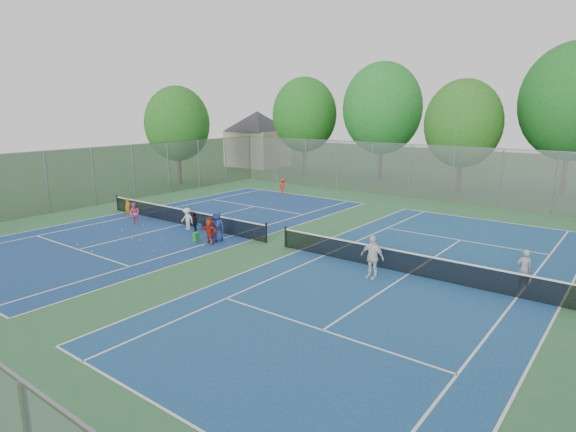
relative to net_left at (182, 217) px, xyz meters
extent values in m
plane|color=#214917|center=(7.00, 0.00, -0.46)|extent=(120.00, 120.00, 0.00)
cube|color=#31693D|center=(7.00, 0.00, -0.45)|extent=(32.00, 32.00, 0.01)
cube|color=navy|center=(0.00, 0.00, -0.44)|extent=(10.97, 23.77, 0.01)
cube|color=navy|center=(14.00, 0.00, -0.44)|extent=(10.97, 23.77, 0.01)
cube|color=black|center=(0.00, 0.00, 0.00)|extent=(12.87, 0.10, 0.91)
cube|color=black|center=(14.00, 0.00, 0.00)|extent=(12.87, 0.10, 0.91)
cube|color=gray|center=(7.00, 16.00, 1.54)|extent=(32.00, 0.10, 4.00)
cube|color=gray|center=(-9.00, 0.00, 1.54)|extent=(0.10, 32.00, 4.00)
cube|color=#B7A88C|center=(-15.00, 24.00, 1.54)|extent=(6.00, 5.00, 4.00)
pyramid|color=#2D2D33|center=(-15.00, 24.00, 5.74)|extent=(11.03, 11.03, 2.20)
cylinder|color=#443326|center=(-7.00, 22.00, 1.29)|extent=(0.36, 0.36, 3.50)
ellipsoid|color=#20621C|center=(-7.00, 22.00, 5.45)|extent=(6.40, 6.40, 7.36)
cylinder|color=#443326|center=(1.00, 23.00, 1.47)|extent=(0.36, 0.36, 3.85)
ellipsoid|color=#1E6A24|center=(1.00, 23.00, 6.10)|extent=(7.20, 7.20, 8.28)
cylinder|color=#443326|center=(9.00, 21.00, 1.12)|extent=(0.36, 0.36, 3.15)
ellipsoid|color=#29611C|center=(9.00, 21.00, 4.95)|extent=(6.00, 6.00, 6.90)
cylinder|color=#443326|center=(16.00, 24.00, 1.65)|extent=(0.36, 0.36, 4.20)
ellipsoid|color=#1A5B1D|center=(16.00, 24.00, 6.59)|extent=(7.60, 7.60, 8.74)
cylinder|color=#443326|center=(-12.00, 10.00, 1.12)|extent=(0.36, 0.36, 3.15)
ellipsoid|color=#235D1B|center=(-12.00, 10.00, 4.79)|extent=(5.60, 5.60, 6.44)
cube|color=blue|center=(1.47, -0.13, -0.31)|extent=(0.43, 0.43, 0.30)
cube|color=green|center=(3.47, -2.04, -0.20)|extent=(0.29, 0.29, 0.51)
imported|color=#C86912|center=(-4.18, -0.72, 0.12)|extent=(0.47, 0.37, 1.16)
imported|color=#DC5589|center=(-2.26, -1.59, 0.18)|extent=(0.69, 0.58, 1.27)
imported|color=silver|center=(1.18, -0.60, 0.16)|extent=(0.86, 0.57, 1.24)
imported|color=black|center=(2.13, -0.93, 0.14)|extent=(0.75, 0.53, 1.18)
imported|color=navy|center=(4.23, -1.29, 0.33)|extent=(0.90, 0.75, 1.57)
imported|color=#AD2518|center=(4.28, -1.85, 0.22)|extent=(1.26, 0.43, 1.35)
imported|color=red|center=(-1.45, 11.38, 0.17)|extent=(0.89, 0.64, 1.25)
imported|color=gray|center=(18.04, 1.16, 0.31)|extent=(0.66, 0.62, 1.53)
imported|color=white|center=(12.99, -1.34, 0.43)|extent=(1.07, 0.53, 1.77)
sphere|color=gold|center=(1.98, -2.99, -0.42)|extent=(0.07, 0.07, 0.07)
sphere|color=#CFDF33|center=(0.50, -3.73, -0.42)|extent=(0.07, 0.07, 0.07)
sphere|color=#A7C82E|center=(-0.61, -5.29, -0.42)|extent=(0.07, 0.07, 0.07)
sphere|color=#BFDB33|center=(-1.47, -2.99, -0.42)|extent=(0.07, 0.07, 0.07)
sphere|color=#BBE234|center=(2.92, -1.69, -0.42)|extent=(0.07, 0.07, 0.07)
sphere|color=#EAF138|center=(0.94, -6.22, -0.42)|extent=(0.07, 0.07, 0.07)
sphere|color=gold|center=(3.14, -4.41, -0.42)|extent=(0.07, 0.07, 0.07)
sphere|color=#D0EE37|center=(1.06, -3.67, -0.42)|extent=(0.07, 0.07, 0.07)
sphere|color=#CEE134|center=(-0.73, -6.02, -0.42)|extent=(0.07, 0.07, 0.07)
sphere|color=yellow|center=(-3.09, -3.12, -0.42)|extent=(0.07, 0.07, 0.07)
sphere|color=#ADCA2E|center=(4.44, -2.45, -0.42)|extent=(0.07, 0.07, 0.07)
sphere|color=#BFDD33|center=(-1.45, -1.63, -0.42)|extent=(0.07, 0.07, 0.07)
camera|label=1|loc=(21.40, -17.83, 6.25)|focal=30.00mm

